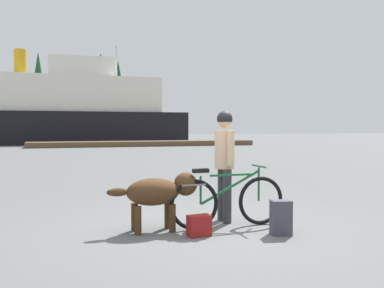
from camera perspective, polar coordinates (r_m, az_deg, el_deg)
ground_plane at (r=6.49m, az=2.34°, el=-11.27°), size 160.00×160.00×0.00m
bicycle at (r=6.47m, az=4.84°, el=-7.66°), size 1.85×0.44×0.93m
person_cyclist at (r=6.77m, az=4.42°, el=-1.43°), size 0.32×0.53×1.78m
dog at (r=6.22m, az=-4.44°, el=-6.50°), size 1.34×0.47×0.85m
backpack at (r=6.17m, az=11.92°, el=-9.69°), size 0.32×0.26×0.49m
handbag_pannier at (r=5.99m, az=0.97°, el=-10.96°), size 0.34×0.22×0.29m
dock_pier at (r=33.90m, az=-6.35°, el=0.06°), size 17.83×2.37×0.40m
ferry_boat at (r=41.05m, az=-17.96°, el=4.20°), size 23.67×7.36×8.47m
sailboat_moored at (r=39.96m, az=-10.11°, el=0.84°), size 6.45×1.81×9.09m
pine_tree_center at (r=58.79m, az=-12.19°, el=7.92°), size 3.97×3.97×11.46m
pine_tree_far_right at (r=58.24m, az=-9.93°, el=6.94°), size 3.12×3.12×10.53m
pine_tree_mid_back at (r=64.52m, az=-20.02°, el=7.58°), size 2.92×2.92×12.26m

